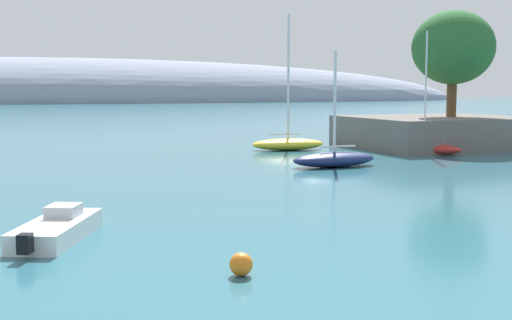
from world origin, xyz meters
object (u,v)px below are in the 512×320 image
at_px(sailboat_yellow_near_shore, 288,142).
at_px(sailboat_red_outer_mooring, 424,148).
at_px(sailboat_navy_mid_mooring, 334,158).
at_px(mooring_buoy_orange, 241,264).
at_px(tree_clump_shore, 453,48).
at_px(motorboat_white_alongside_breakwater, 57,229).

relative_size(sailboat_yellow_near_shore, sailboat_red_outer_mooring, 1.18).
bearing_deg(sailboat_yellow_near_shore, sailboat_navy_mid_mooring, -92.35).
height_order(sailboat_navy_mid_mooring, mooring_buoy_orange, sailboat_navy_mid_mooring).
relative_size(tree_clump_shore, sailboat_navy_mid_mooring, 1.22).
height_order(tree_clump_shore, motorboat_white_alongside_breakwater, tree_clump_shore).
distance_m(motorboat_white_alongside_breakwater, mooring_buoy_orange, 7.54).
height_order(sailboat_yellow_near_shore, mooring_buoy_orange, sailboat_yellow_near_shore).
xyz_separation_m(tree_clump_shore, sailboat_navy_mid_mooring, (-15.99, -9.33, -7.83)).
xyz_separation_m(sailboat_yellow_near_shore, sailboat_navy_mid_mooring, (-1.97, -11.73, -0.08)).
xyz_separation_m(sailboat_red_outer_mooring, motorboat_white_alongside_breakwater, (-28.33, -19.86, -0.16)).
distance_m(sailboat_yellow_near_shore, motorboat_white_alongside_breakwater, 33.55).
xyz_separation_m(sailboat_navy_mid_mooring, sailboat_red_outer_mooring, (10.15, 4.78, -0.02)).
bearing_deg(motorboat_white_alongside_breakwater, sailboat_yellow_near_shore, -12.69).
relative_size(sailboat_navy_mid_mooring, mooring_buoy_orange, 11.65).
height_order(sailboat_yellow_near_shore, sailboat_red_outer_mooring, sailboat_yellow_near_shore).
distance_m(tree_clump_shore, motorboat_white_alongside_breakwater, 42.75).
relative_size(sailboat_yellow_near_shore, motorboat_white_alongside_breakwater, 2.10).
relative_size(sailboat_navy_mid_mooring, motorboat_white_alongside_breakwater, 1.41).
xyz_separation_m(sailboat_navy_mid_mooring, motorboat_white_alongside_breakwater, (-18.18, -15.09, -0.17)).
bearing_deg(tree_clump_shore, mooring_buoy_orange, -134.33).
distance_m(sailboat_yellow_near_shore, sailboat_red_outer_mooring, 10.74).
distance_m(sailboat_red_outer_mooring, mooring_buoy_orange, 35.56).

